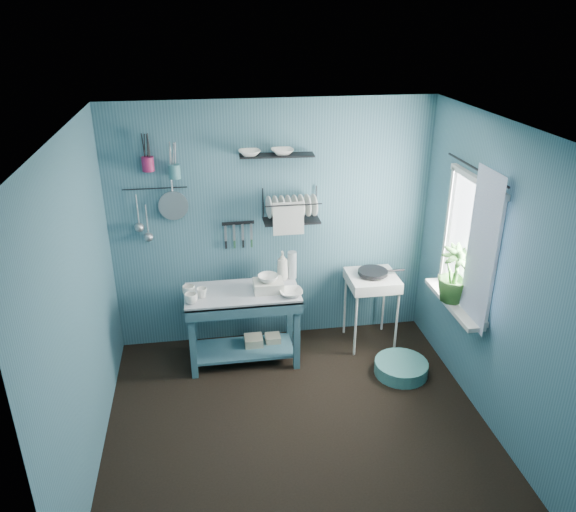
{
  "coord_description": "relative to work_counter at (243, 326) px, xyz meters",
  "views": [
    {
      "loc": [
        -0.67,
        -3.72,
        3.26
      ],
      "look_at": [
        0.05,
        0.85,
        1.2
      ],
      "focal_mm": 35.0,
      "sensor_mm": 36.0,
      "label": 1
    }
  ],
  "objects": [
    {
      "name": "mug_left",
      "position": [
        -0.48,
        -0.16,
        0.43
      ],
      "size": [
        0.12,
        0.12,
        0.1
      ],
      "primitive_type": "imported",
      "color": "white",
      "rests_on": "work_counter"
    },
    {
      "name": "work_counter",
      "position": [
        0.0,
        0.0,
        0.0
      ],
      "size": [
        1.17,
        0.73,
        0.77
      ],
      "primitive_type": "cube",
      "rotation": [
        0.0,
        0.0,
        0.18
      ],
      "color": "#335D6C",
      "rests_on": "floor"
    },
    {
      "name": "shelf_bowl_right",
      "position": [
        0.45,
        0.35,
        1.68
      ],
      "size": [
        0.21,
        0.21,
        0.05
      ],
      "primitive_type": "imported",
      "rotation": [
        0.0,
        0.0,
        0.01
      ],
      "color": "white",
      "rests_on": "upper_shelf"
    },
    {
      "name": "floor",
      "position": [
        0.36,
        -1.05,
        -0.39
      ],
      "size": [
        3.2,
        3.2,
        0.0
      ],
      "primitive_type": "plane",
      "color": "black",
      "rests_on": "ground"
    },
    {
      "name": "frying_pan",
      "position": [
        1.33,
        0.12,
        0.43
      ],
      "size": [
        0.3,
        0.3,
        0.03
      ],
      "primitive_type": "cylinder",
      "color": "black",
      "rests_on": "hotplate_stand"
    },
    {
      "name": "ladle_outer",
      "position": [
        -0.93,
        0.41,
        1.12
      ],
      "size": [
        0.01,
        0.01,
        0.3
      ],
      "primitive_type": "cylinder",
      "color": "#9EA1A6",
      "rests_on": "wall_back"
    },
    {
      "name": "ladle_inner",
      "position": [
        -0.86,
        0.41,
        1.01
      ],
      "size": [
        0.01,
        0.01,
        0.3
      ],
      "primitive_type": "cylinder",
      "color": "#9EA1A6",
      "rests_on": "wall_back"
    },
    {
      "name": "upper_shelf",
      "position": [
        0.39,
        0.35,
        1.6
      ],
      "size": [
        0.71,
        0.21,
        0.02
      ],
      "primitive_type": "cube",
      "rotation": [
        0.0,
        0.0,
        -0.05
      ],
      "color": "black",
      "rests_on": "wall_back"
    },
    {
      "name": "curtain",
      "position": [
        1.88,
        -0.9,
        1.06
      ],
      "size": [
        0.0,
        1.35,
        1.35
      ],
      "primitive_type": "plane",
      "rotation": [
        1.57,
        0.0,
        1.57
      ],
      "color": "white",
      "rests_on": "wall_right"
    },
    {
      "name": "soap_bottle",
      "position": [
        0.42,
        0.2,
        0.54
      ],
      "size": [
        0.11,
        0.12,
        0.3
      ],
      "primitive_type": "imported",
      "color": "beige",
      "rests_on": "work_counter"
    },
    {
      "name": "wall_right",
      "position": [
        1.96,
        -1.05,
        0.86
      ],
      "size": [
        0.0,
        3.0,
        3.0
      ],
      "primitive_type": "plane",
      "rotation": [
        1.57,
        0.0,
        -1.57
      ],
      "color": "#345D6C",
      "rests_on": "ground"
    },
    {
      "name": "colander",
      "position": [
        -0.6,
        0.4,
        1.14
      ],
      "size": [
        0.28,
        0.03,
        0.28
      ],
      "primitive_type": "cylinder",
      "rotation": [
        1.54,
        0.0,
        0.0
      ],
      "color": "#9EA1A6",
      "rests_on": "wall_back"
    },
    {
      "name": "curtain_rod",
      "position": [
        1.9,
        -0.6,
        1.66
      ],
      "size": [
        0.02,
        1.05,
        0.02
      ],
      "primitive_type": "cylinder",
      "rotation": [
        1.57,
        0.0,
        0.0
      ],
      "color": "black",
      "rests_on": "wall_right"
    },
    {
      "name": "potted_plant",
      "position": [
        1.85,
        -0.57,
        0.71
      ],
      "size": [
        0.32,
        0.32,
        0.52
      ],
      "primitive_type": "imported",
      "rotation": [
        0.0,
        0.0,
        0.09
      ],
      "color": "#316026",
      "rests_on": "windowsill"
    },
    {
      "name": "wall_left",
      "position": [
        -1.24,
        -1.05,
        0.86
      ],
      "size": [
        0.0,
        3.0,
        3.0
      ],
      "primitive_type": "plane",
      "rotation": [
        1.57,
        0.0,
        1.57
      ],
      "color": "#345D6C",
      "rests_on": "ground"
    },
    {
      "name": "utensil_cup_magenta",
      "position": [
        -0.79,
        0.37,
        1.56
      ],
      "size": [
        0.11,
        0.11,
        0.13
      ],
      "primitive_type": "cylinder",
      "color": "#971C4B",
      "rests_on": "wall_back"
    },
    {
      "name": "mug_right",
      "position": [
        -0.5,
        0.0,
        0.43
      ],
      "size": [
        0.17,
        0.17,
        0.1
      ],
      "primitive_type": "imported",
      "rotation": [
        0.0,
        0.0,
        1.05
      ],
      "color": "white",
      "rests_on": "work_counter"
    },
    {
      "name": "knife_strip",
      "position": [
        0.01,
        0.42,
        0.92
      ],
      "size": [
        0.32,
        0.03,
        0.03
      ],
      "primitive_type": "cube",
      "rotation": [
        0.0,
        0.0,
        0.03
      ],
      "color": "black",
      "rests_on": "wall_back"
    },
    {
      "name": "storage_tin_large",
      "position": [
        0.1,
        0.05,
        -0.28
      ],
      "size": [
        0.18,
        0.18,
        0.22
      ],
      "primitive_type": "cube",
      "color": "#9C9675",
      "rests_on": "floor"
    },
    {
      "name": "ceiling",
      "position": [
        0.36,
        -1.05,
        2.11
      ],
      "size": [
        3.2,
        3.2,
        0.0
      ],
      "primitive_type": "plane",
      "rotation": [
        3.14,
        0.0,
        0.0
      ],
      "color": "silver",
      "rests_on": "ground"
    },
    {
      "name": "hook_rail",
      "position": [
        -0.75,
        0.42,
        1.32
      ],
      "size": [
        0.6,
        0.01,
        0.01
      ],
      "primitive_type": "cylinder",
      "rotation": [
        0.0,
        1.57,
        0.0
      ],
      "color": "black",
      "rests_on": "wall_back"
    },
    {
      "name": "wall_back",
      "position": [
        0.36,
        0.45,
        0.86
      ],
      "size": [
        3.2,
        0.0,
        3.2
      ],
      "primitive_type": "plane",
      "rotation": [
        1.57,
        0.0,
        0.0
      ],
      "color": "#345D6C",
      "rests_on": "ground"
    },
    {
      "name": "mug_mid",
      "position": [
        -0.38,
        -0.06,
        0.43
      ],
      "size": [
        0.14,
        0.14,
        0.09
      ],
      "primitive_type": "imported",
      "rotation": [
        0.0,
        0.0,
        0.52
      ],
      "color": "white",
      "rests_on": "work_counter"
    },
    {
      "name": "storage_tin_small",
      "position": [
        0.3,
        0.08,
        -0.29
      ],
      "size": [
        0.15,
        0.15,
        0.2
      ],
      "primitive_type": "cube",
      "color": "#9C9675",
      "rests_on": "floor"
    },
    {
      "name": "tub_bowl",
      "position": [
        0.25,
        -0.02,
        0.52
      ],
      "size": [
        0.2,
        0.19,
        0.06
      ],
      "primitive_type": "imported",
      "color": "white",
      "rests_on": "wash_tub"
    },
    {
      "name": "shelf_bowl_left",
      "position": [
        0.14,
        0.35,
        1.7
      ],
      "size": [
        0.21,
        0.21,
        0.05
      ],
      "primitive_type": "imported",
      "rotation": [
        0.0,
        0.0,
        0.02
      ],
      "color": "white",
      "rests_on": "upper_shelf"
    },
    {
      "name": "wash_tub",
      "position": [
        0.25,
        -0.02,
        0.44
      ],
      "size": [
        0.28,
        0.22,
        0.1
      ],
      "primitive_type": "cube",
      "color": "beige",
      "rests_on": "work_counter"
    },
    {
      "name": "wall_front",
      "position": [
        0.36,
        -2.55,
        0.86
      ],
      "size": [
        3.2,
        0.0,
        3.2
      ],
      "primitive_type": "plane",
      "rotation": [
        -1.57,
        0.0,
        0.0
      ],
      "color": "#345D6C",
      "rests_on": "ground"
    },
    {
      "name": "floor_basin",
      "position": [
        1.48,
        -0.48,
        -0.32
      ],
      "size": [
        0.51,
        0.51,
        0.13
      ],
      "primitive_type": "cylinder",
      "color": "teal",
      "rests_on": "floor"
    },
    {
      "name": "window_glass",
      "position": [
        1.95,
        -0.6,
        1.01
      ],
      "size": [
        0.0,
        1.1,
        1.1
      ],
      "primitive_type": "plane",
      "rotation": [
        1.57,
        0.0,
        1.57
      ],
      "color": "white",
      "rests_on": "wall_right"
    },
    {
      "name": "counter_bowl",
      "position": [
        0.45,
        -0.15,
        0.41
      ],
      "size": [
        0.22,
        0.22,
        0.05
      ],
      "primitive_type": "imported",
      "color": "white",
      "rests_on": "work_counter"
    },
    {
      "name": "water_bottle",
      "position": [
        0.52,
        0.22,
        0.53
      ],
      "size": [
        0.09,
        0.09,
        0.28
      ],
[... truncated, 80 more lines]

